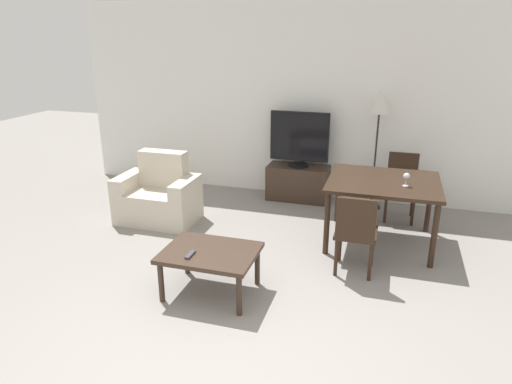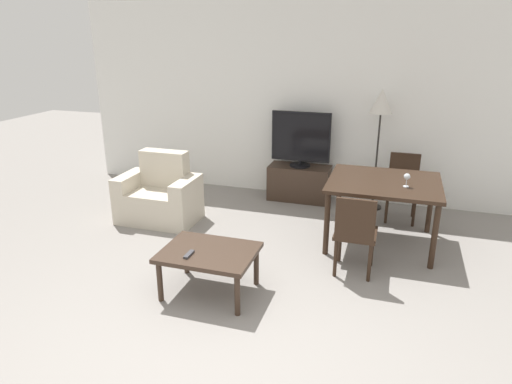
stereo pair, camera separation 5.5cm
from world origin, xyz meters
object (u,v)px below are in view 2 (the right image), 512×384
floor_lamp (381,108)px  dining_chair_far (403,183)px  armchair (160,197)px  tv (301,139)px  tv_stand (299,183)px  dining_table (384,188)px  coffee_table (209,256)px  wine_glass_left (407,178)px  dining_chair_near (355,231)px  remote_primary (189,254)px

floor_lamp → dining_chair_far: bearing=-35.6°
armchair → tv: bearing=39.8°
tv → floor_lamp: size_ratio=0.51×
tv_stand → dining_table: size_ratio=0.72×
coffee_table → dining_table: size_ratio=0.70×
armchair → dining_table: 2.72m
dining_chair_far → wine_glass_left: size_ratio=5.68×
armchair → tv_stand: bearing=39.8°
dining_table → wine_glass_left: size_ratio=8.16×
tv_stand → tv: 0.63m
dining_chair_near → remote_primary: dining_chair_near is taller
tv_stand → tv: size_ratio=1.05×
tv_stand → wine_glass_left: wine_glass_left is taller
armchair → coffee_table: size_ratio=1.16×
dining_table → floor_lamp: (-0.15, 1.09, 0.70)m
armchair → dining_chair_near: size_ratio=1.17×
tv → dining_chair_near: tv is taller
dining_chair_near → dining_chair_far: (0.42, 1.66, 0.00)m
coffee_table → floor_lamp: 3.09m
tv → floor_lamp: 1.14m
tv → remote_primary: 2.86m
tv → coffee_table: bearing=-95.2°
armchair → dining_table: bearing=3.2°
tv → wine_glass_left: size_ratio=5.57×
dining_chair_far → wine_glass_left: bearing=-89.2°
wine_glass_left → armchair: bearing=-179.8°
dining_table → dining_chair_near: dining_chair_near is taller
coffee_table → dining_table: dining_table is taller
armchair → dining_chair_far: armchair is taller
tv_stand → remote_primary: tv_stand is taller
dining_table → dining_chair_near: 0.88m
dining_chair_near → remote_primary: (-1.34, -0.86, -0.03)m
dining_chair_far → coffee_table: bearing=-124.3°
floor_lamp → tv_stand: bearing=178.5°
coffee_table → remote_primary: remote_primary is taller
dining_chair_far → remote_primary: (-1.76, -2.52, -0.03)m
wine_glass_left → dining_chair_far: bearing=90.8°
tv → tv_stand: bearing=90.0°
tv_stand → armchair: bearing=-140.2°
tv_stand → dining_chair_near: size_ratio=1.03×
coffee_table → remote_primary: bearing=-132.6°
dining_chair_far → floor_lamp: size_ratio=0.52×
armchair → tv: size_ratio=1.19×
armchair → dining_table: (2.69, 0.15, 0.35)m
tv → dining_chair_near: (0.97, -1.94, -0.41)m
tv_stand → remote_primary: (-0.37, -2.81, 0.19)m
floor_lamp → coffee_table: bearing=-115.7°
coffee_table → dining_chair_far: size_ratio=1.01×
dining_chair_near → dining_table: bearing=75.9°
floor_lamp → remote_primary: (-1.40, -2.78, -0.93)m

